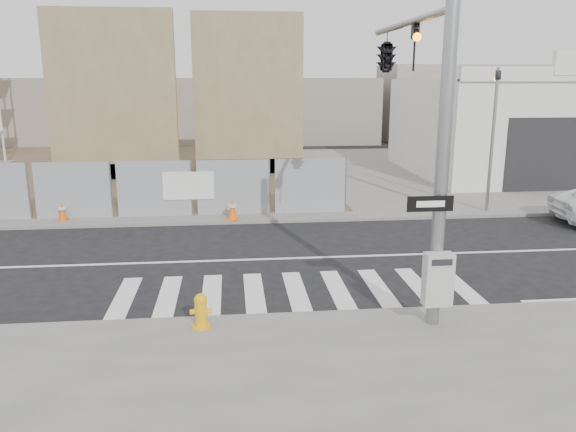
{
  "coord_description": "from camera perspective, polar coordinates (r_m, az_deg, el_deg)",
  "views": [
    {
      "loc": [
        -1.48,
        -14.96,
        4.9
      ],
      "look_at": [
        -0.01,
        -0.68,
        1.4
      ],
      "focal_mm": 35.0,
      "sensor_mm": 36.0,
      "label": 1
    }
  ],
  "objects": [
    {
      "name": "traffic_cone_c",
      "position": [
        21.04,
        -21.97,
        0.45
      ],
      "size": [
        0.37,
        0.37,
        0.65
      ],
      "rotation": [
        0.0,
        0.0,
        0.11
      ],
      "color": "#DF570B",
      "rests_on": "sidewalk_far"
    },
    {
      "name": "sidewalk_far",
      "position": [
        29.4,
        -2.92,
        4.22
      ],
      "size": [
        50.0,
        20.0,
        0.12
      ],
      "primitive_type": "cube",
      "color": "slate",
      "rests_on": "ground"
    },
    {
      "name": "ground",
      "position": [
        15.81,
        -0.22,
        -4.35
      ],
      "size": [
        100.0,
        100.0,
        0.0
      ],
      "primitive_type": "plane",
      "color": "black",
      "rests_on": "ground"
    },
    {
      "name": "signal_pole",
      "position": [
        13.51,
        11.53,
        12.93
      ],
      "size": [
        0.96,
        5.87,
        7.0
      ],
      "color": "gray",
      "rests_on": "sidewalk_near"
    },
    {
      "name": "fire_hydrant",
      "position": [
        11.33,
        -8.84,
        -9.49
      ],
      "size": [
        0.47,
        0.47,
        0.71
      ],
      "rotation": [
        0.0,
        0.0,
        0.31
      ],
      "color": "#E9A40C",
      "rests_on": "sidewalk_near"
    },
    {
      "name": "concrete_wall_right",
      "position": [
        29.1,
        -4.01,
        10.68
      ],
      "size": [
        5.5,
        1.3,
        8.0
      ],
      "color": "#7C674A",
      "rests_on": "sidewalk_far"
    },
    {
      "name": "auto_shop",
      "position": [
        32.01,
        23.32,
        8.37
      ],
      "size": [
        12.0,
        10.2,
        5.95
      ],
      "color": "silver",
      "rests_on": "sidewalk_far"
    },
    {
      "name": "concrete_wall_left",
      "position": [
        28.62,
        -17.27,
        10.06
      ],
      "size": [
        6.0,
        1.3,
        8.0
      ],
      "color": "#7C674A",
      "rests_on": "sidewalk_far"
    },
    {
      "name": "far_signal_pole",
      "position": [
        21.78,
        20.21,
        9.15
      ],
      "size": [
        0.16,
        0.2,
        5.6
      ],
      "color": "gray",
      "rests_on": "sidewalk_far"
    },
    {
      "name": "utility_pole_right",
      "position": [
        21.96,
        15.91,
        14.0
      ],
      "size": [
        1.6,
        0.28,
        10.0
      ],
      "color": "#4E3A24",
      "rests_on": "sidewalk_far"
    },
    {
      "name": "traffic_cone_d",
      "position": [
        19.68,
        -5.68,
        0.7
      ],
      "size": [
        0.51,
        0.51,
        0.77
      ],
      "rotation": [
        0.0,
        0.0,
        -0.38
      ],
      "color": "#FF5F0D",
      "rests_on": "sidewalk_far"
    }
  ]
}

